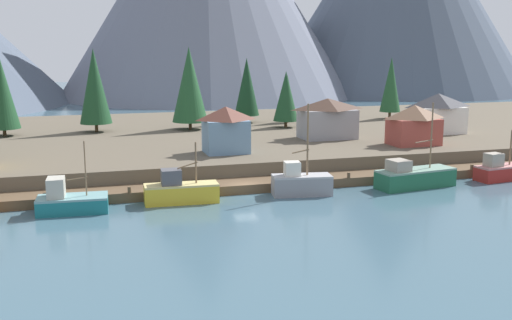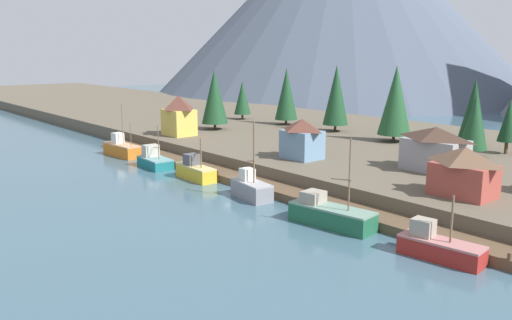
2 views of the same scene
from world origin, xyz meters
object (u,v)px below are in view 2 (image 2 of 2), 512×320
Objects in this scene: fishing_boat_orange at (121,149)px; fishing_boat_red at (439,247)px; house_grey at (435,149)px; conifer_centre at (286,94)px; fishing_boat_teal at (154,161)px; conifer_far_right at (215,96)px; fishing_boat_grey at (251,188)px; conifer_back_left at (336,95)px; fishing_boat_yellow at (195,171)px; conifer_near_left at (474,109)px; house_red at (464,171)px; fishing_boat_green at (330,215)px; house_yellow at (179,115)px; house_blue at (302,138)px; conifer_far_left at (475,122)px; conifer_near_right at (242,98)px; conifer_mid_left at (509,121)px; conifer_back_right at (395,100)px.

fishing_boat_orange is 60.12m from fishing_boat_red.
conifer_centre is (-44.26, 15.60, 3.49)m from house_grey.
conifer_far_right is (-13.08, 21.00, 7.89)m from fishing_boat_teal.
conifer_back_left is (-19.31, 36.98, 8.19)m from fishing_boat_grey.
conifer_back_left reaches higher than fishing_boat_grey.
fishing_boat_teal reaches higher than fishing_boat_yellow.
conifer_centre reaches higher than conifer_near_left.
fishing_boat_teal is 0.85× the size of house_grey.
fishing_boat_yellow is 35.57m from house_red.
fishing_boat_grey is 13.21m from fishing_boat_green.
house_yellow is at bearing 155.84° from fishing_boat_yellow.
fishing_boat_green is at bearing -37.61° from house_blue.
conifer_near_left reaches higher than fishing_boat_red.
conifer_far_left reaches higher than fishing_boat_grey.
conifer_far_left is (55.35, -1.27, 0.18)m from conifer_near_right.
house_yellow is (-46.36, -9.26, 0.83)m from house_grey.
fishing_boat_orange is 1.22× the size of fishing_boat_red.
fishing_boat_green is 1.19× the size of house_grey.
fishing_boat_grey is 35.71m from conifer_far_left.
conifer_far_left is at bearing -3.67° from conifer_centre.
house_grey is at bearing -82.48° from conifer_far_left.
conifer_mid_left is (57.63, 4.46, 0.10)m from conifer_near_right.
conifer_near_right is at bearing 102.82° from fishing_boat_orange.
fishing_boat_grey is at bearing -62.43° from conifer_back_left.
fishing_boat_green is 1.27× the size of fishing_boat_red.
fishing_boat_grey is 14.81m from house_blue.
conifer_back_right is at bearing 66.67° from fishing_boat_teal.
house_red is at bearing 19.24° from fishing_boat_teal.
conifer_far_left is at bearing 97.52° from house_grey.
house_grey is at bearing 11.29° from house_yellow.
fishing_boat_teal is at bearing -164.38° from house_red.
conifer_centre reaches higher than fishing_boat_grey.
conifer_near_left is 12.33m from conifer_back_right.
conifer_back_left reaches higher than house_blue.
conifer_near_right is at bearing 122.20° from conifer_far_right.
conifer_far_right is at bearing 141.99° from fishing_boat_yellow.
conifer_near_right is 26.00m from conifer_back_left.
conifer_far_left is (33.44, 33.74, 6.47)m from fishing_boat_teal.
conifer_centre is at bearing 85.19° from house_yellow.
conifer_mid_left is 0.64× the size of conifer_back_left.
fishing_boat_green reaches higher than house_blue.
fishing_boat_grey is at bearing -37.72° from conifer_near_right.
conifer_back_left reaches higher than fishing_boat_yellow.
conifer_near_right reaches higher than house_grey.
conifer_back_right is at bearing 80.72° from fishing_boat_yellow.
fishing_boat_teal is 23.24m from fishing_boat_grey.
house_grey is 35.40m from conifer_back_left.
house_blue is 36.09m from conifer_centre.
fishing_boat_green is 50.25m from conifer_back_left.
conifer_far_right is (-48.80, -18.48, 1.51)m from conifer_mid_left.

